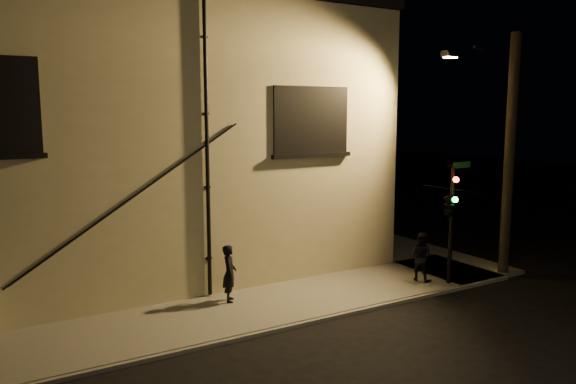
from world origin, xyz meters
TOP-DOWN VIEW (x-y plane):
  - ground at (0.00, 0.00)m, footprint 90.00×90.00m
  - sidewalk at (1.22, 4.39)m, footprint 21.00×16.00m
  - building at (-3.00, 8.99)m, footprint 16.20×12.23m
  - pedestrian_a at (-1.52, 2.22)m, footprint 0.58×0.67m
  - pedestrian_b at (4.31, 0.98)m, footprint 0.82×0.90m
  - traffic_signal at (4.66, 0.22)m, footprint 1.20×2.13m
  - streetlamp_pole at (7.14, 0.30)m, footprint 2.04×1.40m

SIDE VIEW (x-z plane):
  - ground at x=0.00m, z-range 0.00..0.00m
  - sidewalk at x=1.22m, z-range 0.00..0.12m
  - pedestrian_b at x=4.31m, z-range 0.12..1.62m
  - pedestrian_a at x=-1.52m, z-range 0.12..1.69m
  - traffic_signal at x=4.66m, z-range 0.76..4.41m
  - streetlamp_pole at x=7.14m, z-range 0.20..7.84m
  - building at x=-3.00m, z-range 0.00..8.80m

